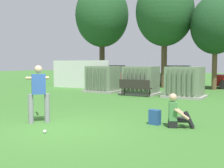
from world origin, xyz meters
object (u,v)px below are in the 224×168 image
object	(u,v)px
transformer_mid_east	(185,83)
sports_ball	(45,131)
batter	(39,91)
seated_spectator	(176,114)
transformer_mid_west	(141,81)
park_bench	(135,87)
parked_car_leftmost	(110,75)
parked_car_left_of_center	(175,76)
transformer_west	(103,79)
backpack	(155,117)

from	to	relation	value
transformer_mid_east	sports_ball	size ratio (longest dim) A/B	23.33
batter	seated_spectator	size ratio (longest dim) A/B	1.81
transformer_mid_east	batter	world-z (taller)	batter
transformer_mid_west	seated_spectator	bearing A→B (deg)	-59.02
park_bench	parked_car_leftmost	size ratio (longest dim) A/B	0.43
batter	parked_car_left_of_center	size ratio (longest dim) A/B	0.40
transformer_west	transformer_mid_west	distance (m)	2.62
batter	backpack	world-z (taller)	batter
transformer_mid_east	transformer_mid_west	bearing A→B (deg)	175.33
backpack	sports_ball	bearing A→B (deg)	-131.04
transformer_mid_west	batter	xyz separation A→B (m)	(0.50, -8.67, 0.19)
seated_spectator	transformer_mid_west	bearing A→B (deg)	120.98
parked_car_leftmost	park_bench	bearing A→B (deg)	-51.58
transformer_mid_west	park_bench	distance (m)	1.08
transformer_west	park_bench	size ratio (longest dim) A/B	1.17
transformer_mid_east	parked_car_left_of_center	world-z (taller)	same
park_bench	sports_ball	bearing A→B (deg)	-80.30
transformer_mid_west	sports_ball	bearing A→B (deg)	-80.65
backpack	parked_car_leftmost	world-z (taller)	parked_car_leftmost
seated_spectator	parked_car_left_of_center	world-z (taller)	parked_car_left_of_center
sports_ball	seated_spectator	world-z (taller)	seated_spectator
transformer_west	parked_car_leftmost	xyz separation A→B (m)	(-3.38, 6.61, -0.04)
sports_ball	parked_car_leftmost	xyz separation A→B (m)	(-7.58, 16.24, 0.71)
sports_ball	parked_car_left_of_center	size ratio (longest dim) A/B	0.02
sports_ball	parked_car_left_of_center	world-z (taller)	parked_car_left_of_center
batter	parked_car_leftmost	size ratio (longest dim) A/B	0.41
parked_car_left_of_center	parked_car_leftmost	bearing A→B (deg)	-174.16
backpack	parked_car_leftmost	bearing A→B (deg)	124.94
seated_spectator	parked_car_left_of_center	size ratio (longest dim) A/B	0.22
backpack	parked_car_left_of_center	size ratio (longest dim) A/B	0.10
transformer_mid_east	parked_car_leftmost	xyz separation A→B (m)	(-8.61, 6.89, -0.04)
batter	seated_spectator	distance (m)	4.14
seated_spectator	backpack	world-z (taller)	seated_spectator
park_bench	parked_car_left_of_center	size ratio (longest dim) A/B	0.41
seated_spectator	backpack	xyz separation A→B (m)	(-0.65, 0.03, -0.16)
park_bench	batter	bearing A→B (deg)	-87.15
batter	parked_car_left_of_center	distance (m)	15.95
seated_spectator	backpack	distance (m)	0.67
transformer_west	batter	bearing A→B (deg)	-70.32
backpack	parked_car_leftmost	xyz separation A→B (m)	(-9.67, 13.84, 0.54)
transformer_mid_east	parked_car_leftmost	size ratio (longest dim) A/B	0.50
parked_car_leftmost	parked_car_left_of_center	distance (m)	5.78
parked_car_left_of_center	transformer_mid_east	bearing A→B (deg)	-69.07
seated_spectator	parked_car_left_of_center	distance (m)	15.17
parked_car_leftmost	parked_car_left_of_center	xyz separation A→B (m)	(5.75, 0.59, 0.00)
park_bench	parked_car_left_of_center	xyz separation A→B (m)	(-0.38, 8.31, 0.22)
transformer_west	sports_ball	size ratio (longest dim) A/B	23.33
transformer_mid_west	backpack	world-z (taller)	transformer_mid_west
transformer_west	transformer_mid_east	xyz separation A→B (m)	(5.23, -0.28, 0.00)
transformer_mid_west	sports_ball	distance (m)	9.72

